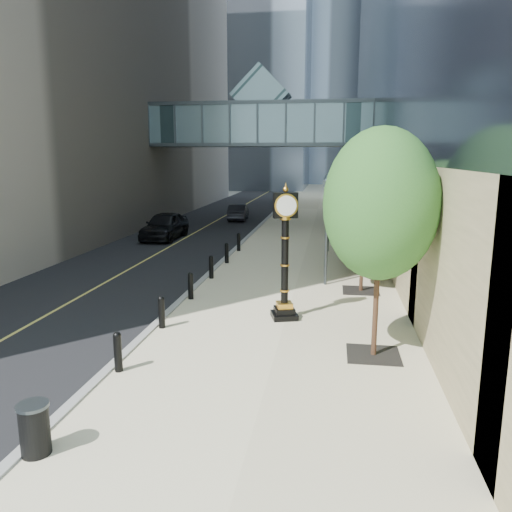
# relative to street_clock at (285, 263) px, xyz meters

# --- Properties ---
(ground) EXTENTS (320.00, 320.00, 0.00)m
(ground) POSITION_rel_street_clock_xyz_m (-0.95, -5.71, -1.92)
(ground) COLOR gray
(ground) RESTS_ON ground
(road) EXTENTS (8.00, 180.00, 0.02)m
(road) POSITION_rel_street_clock_xyz_m (-7.95, 34.29, -1.91)
(road) COLOR black
(road) RESTS_ON ground
(sidewalk) EXTENTS (8.00, 180.00, 0.06)m
(sidewalk) POSITION_rel_street_clock_xyz_m (0.05, 34.29, -1.89)
(sidewalk) COLOR beige
(sidewalk) RESTS_ON ground
(curb) EXTENTS (0.25, 180.00, 0.07)m
(curb) POSITION_rel_street_clock_xyz_m (-3.95, 34.29, -1.88)
(curb) COLOR gray
(curb) RESTS_ON ground
(distant_tower_c) EXTENTS (22.00, 22.00, 65.00)m
(distant_tower_c) POSITION_rel_street_clock_xyz_m (-6.95, 114.29, 30.58)
(distant_tower_c) COLOR #95A4BB
(distant_tower_c) RESTS_ON ground
(skywalk) EXTENTS (17.00, 4.20, 5.80)m
(skywalk) POSITION_rel_street_clock_xyz_m (-3.95, 22.29, 5.80)
(skywalk) COLOR slate
(skywalk) RESTS_ON ground
(entrance_canopy) EXTENTS (3.00, 8.00, 4.38)m
(entrance_canopy) POSITION_rel_street_clock_xyz_m (2.53, 8.29, 2.28)
(entrance_canopy) COLOR #383F44
(entrance_canopy) RESTS_ON ground
(bollard_row) EXTENTS (0.20, 16.20, 0.90)m
(bollard_row) POSITION_rel_street_clock_xyz_m (-3.65, 3.29, -1.41)
(bollard_row) COLOR black
(bollard_row) RESTS_ON sidewalk
(street_trees) EXTENTS (2.90, 28.64, 5.96)m
(street_trees) POSITION_rel_street_clock_xyz_m (2.65, 9.11, 1.77)
(street_trees) COLOR black
(street_trees) RESTS_ON sidewalk
(street_clock) EXTENTS (1.00, 1.00, 4.28)m
(street_clock) POSITION_rel_street_clock_xyz_m (0.00, 0.00, 0.00)
(street_clock) COLOR black
(street_clock) RESTS_ON sidewalk
(trash_bin) EXTENTS (0.63, 0.63, 0.90)m
(trash_bin) POSITION_rel_street_clock_xyz_m (-3.65, -8.22, -1.41)
(trash_bin) COLOR black
(trash_bin) RESTS_ON sidewalk
(pedestrian) EXTENTS (0.76, 0.57, 1.89)m
(pedestrian) POSITION_rel_street_clock_xyz_m (3.18, 5.93, -0.91)
(pedestrian) COLOR beige
(pedestrian) RESTS_ON sidewalk
(car_near) EXTENTS (2.08, 5.07, 1.72)m
(car_near) POSITION_rel_street_clock_xyz_m (-9.13, 14.86, -1.04)
(car_near) COLOR black
(car_near) RESTS_ON road
(car_far) EXTENTS (1.71, 4.12, 1.32)m
(car_far) POSITION_rel_street_clock_xyz_m (-6.24, 24.87, -1.23)
(car_far) COLOR black
(car_far) RESTS_ON road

